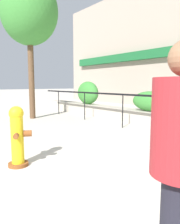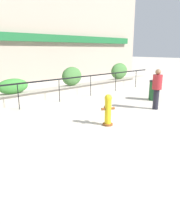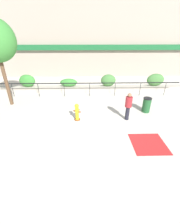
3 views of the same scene
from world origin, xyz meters
name	(u,v)px [view 1 (image 1 of 3)]	position (x,y,z in m)	size (l,w,h in m)	color
hedge_bush_0	(88,93)	(-5.51, 6.00, 1.05)	(1.38, 0.70, 1.09)	#387F33
hedge_bush_1	(150,101)	(-1.86, 6.00, 0.86)	(1.52, 0.61, 0.71)	#387F33
fire_hydrant	(17,136)	(-0.86, 0.88, 0.55)	(0.47, 0.48, 1.08)	brown
street_tree	(29,13)	(-5.94, 3.34, 4.34)	(2.53, 2.28, 5.70)	brown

